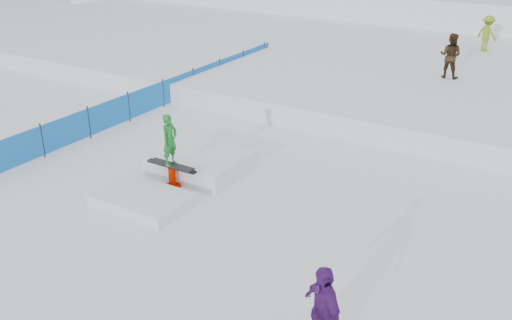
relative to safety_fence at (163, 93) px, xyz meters
The scene contains 8 objects.
ground 9.28m from the safety_fence, 45.44° to the right, with size 120.00×120.00×0.00m, color white.
snow_berm 24.29m from the safety_fence, 74.48° to the left, with size 60.00×14.00×2.40m, color white.
snow_midrise 11.43m from the safety_fence, 55.34° to the left, with size 50.00×18.00×0.80m, color white.
safety_fence is the anchor object (origin of this frame).
walker_olive 11.43m from the safety_fence, 38.15° to the left, with size 0.87×0.68×1.78m, color black.
walker_ygreen 15.74m from the safety_fence, 53.98° to the left, with size 1.07×0.62×1.66m, color #789C18.
spectator_purple 14.24m from the safety_fence, 39.38° to the right, with size 1.07×0.45×1.83m, color #4F1A73.
jib_rail_feature 6.64m from the safety_fence, 44.86° to the right, with size 2.60×4.40×2.11m.
Camera 1 is at (7.52, -9.47, 7.07)m, focal length 40.00 mm.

